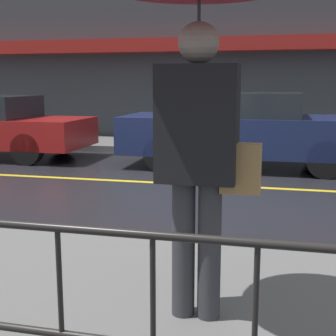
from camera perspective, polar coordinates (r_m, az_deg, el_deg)
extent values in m
plane|color=black|center=(7.68, 0.09, -1.88)|extent=(80.00, 80.00, 0.00)
cube|color=#60605E|center=(3.65, -16.73, -15.23)|extent=(28.00, 2.72, 0.14)
cube|color=#60605E|center=(11.70, 4.75, 2.66)|extent=(28.00, 2.10, 0.14)
cube|color=gold|center=(7.68, 0.09, -1.85)|extent=(25.20, 0.12, 0.01)
cube|color=#383D42|center=(12.89, 5.81, 17.47)|extent=(28.00, 0.30, 6.48)
cube|color=maroon|center=(12.40, 5.49, 14.79)|extent=(16.80, 0.55, 0.35)
cylinder|color=black|center=(2.20, -12.85, -18.14)|extent=(0.02, 0.02, 0.88)
cylinder|color=black|center=(2.07, -1.82, -19.84)|extent=(0.02, 0.02, 0.88)
cylinder|color=#333338|center=(3.01, 1.89, -9.78)|extent=(0.15, 0.15, 0.89)
cylinder|color=#333338|center=(2.99, 5.06, -10.00)|extent=(0.15, 0.15, 0.89)
cube|color=black|center=(2.82, 3.65, 5.39)|extent=(0.48, 0.29, 0.70)
sphere|color=gray|center=(2.82, 3.76, 14.98)|extent=(0.24, 0.24, 0.24)
cylinder|color=#262628|center=(2.82, 3.74, 13.25)|extent=(0.02, 0.02, 0.77)
cube|color=#9E7A47|center=(2.83, 8.86, -0.04)|extent=(0.24, 0.12, 0.30)
cylinder|color=black|center=(11.11, -12.87, 3.32)|extent=(0.64, 0.22, 0.64)
cylinder|color=black|center=(9.77, -16.79, 2.21)|extent=(0.64, 0.22, 0.64)
cube|color=#19234C|center=(9.21, 9.26, 4.04)|extent=(4.69, 1.83, 0.71)
cube|color=#1E2328|center=(9.18, 8.19, 7.69)|extent=(2.44, 1.68, 0.45)
cylinder|color=black|center=(10.05, 17.85, 2.43)|extent=(0.66, 0.22, 0.66)
cylinder|color=black|center=(8.47, 18.67, 0.99)|extent=(0.66, 0.22, 0.66)
cylinder|color=black|center=(10.23, 1.38, 3.05)|extent=(0.66, 0.22, 0.66)
cylinder|color=black|center=(8.68, -0.81, 1.75)|extent=(0.66, 0.22, 0.66)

